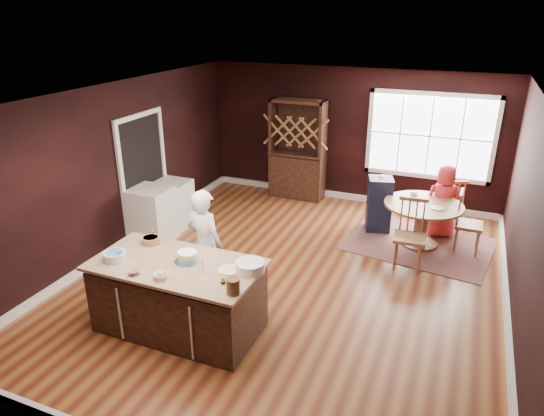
{
  "coord_description": "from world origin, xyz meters",
  "views": [
    {
      "loc": [
        2.15,
        -5.98,
        3.75
      ],
      "look_at": [
        -0.33,
        0.05,
        1.05
      ],
      "focal_mm": 32.0,
      "sensor_mm": 36.0,
      "label": 1
    }
  ],
  "objects_px": {
    "dining_table": "(422,216)",
    "high_chair": "(379,203)",
    "baker": "(205,244)",
    "chair_east": "(469,222)",
    "seated_woman": "(443,201)",
    "hutch": "(298,150)",
    "chair_south": "(410,235)",
    "kitchen_island": "(179,298)",
    "layer_cake": "(187,257)",
    "washer": "(152,215)",
    "chair_north": "(450,203)",
    "toddler": "(382,188)",
    "dryer": "(173,204)"
  },
  "relations": [
    {
      "from": "chair_east",
      "to": "seated_woman",
      "type": "height_order",
      "value": "seated_woman"
    },
    {
      "from": "baker",
      "to": "high_chair",
      "type": "height_order",
      "value": "baker"
    },
    {
      "from": "kitchen_island",
      "to": "hutch",
      "type": "bearing_deg",
      "value": 92.34
    },
    {
      "from": "layer_cake",
      "to": "washer",
      "type": "xyz_separation_m",
      "value": [
        -1.9,
        1.89,
        -0.51
      ]
    },
    {
      "from": "seated_woman",
      "to": "hutch",
      "type": "height_order",
      "value": "hutch"
    },
    {
      "from": "kitchen_island",
      "to": "washer",
      "type": "height_order",
      "value": "washer"
    },
    {
      "from": "baker",
      "to": "chair_south",
      "type": "bearing_deg",
      "value": -131.92
    },
    {
      "from": "kitchen_island",
      "to": "seated_woman",
      "type": "height_order",
      "value": "seated_woman"
    },
    {
      "from": "baker",
      "to": "dryer",
      "type": "height_order",
      "value": "baker"
    },
    {
      "from": "kitchen_island",
      "to": "chair_east",
      "type": "relative_size",
      "value": 1.97
    },
    {
      "from": "kitchen_island",
      "to": "baker",
      "type": "xyz_separation_m",
      "value": [
        -0.06,
        0.8,
        0.35
      ]
    },
    {
      "from": "seated_woman",
      "to": "toddler",
      "type": "relative_size",
      "value": 5.01
    },
    {
      "from": "baker",
      "to": "toddler",
      "type": "height_order",
      "value": "baker"
    },
    {
      "from": "dining_table",
      "to": "hutch",
      "type": "relative_size",
      "value": 0.62
    },
    {
      "from": "seated_woman",
      "to": "chair_south",
      "type": "bearing_deg",
      "value": 61.57
    },
    {
      "from": "dining_table",
      "to": "toddler",
      "type": "bearing_deg",
      "value": 154.98
    },
    {
      "from": "layer_cake",
      "to": "hutch",
      "type": "xyz_separation_m",
      "value": [
        -0.31,
        4.83,
        0.05
      ]
    },
    {
      "from": "dining_table",
      "to": "dryer",
      "type": "bearing_deg",
      "value": -167.75
    },
    {
      "from": "kitchen_island",
      "to": "hutch",
      "type": "height_order",
      "value": "hutch"
    },
    {
      "from": "high_chair",
      "to": "dryer",
      "type": "height_order",
      "value": "high_chair"
    },
    {
      "from": "washer",
      "to": "dryer",
      "type": "relative_size",
      "value": 1.09
    },
    {
      "from": "baker",
      "to": "chair_east",
      "type": "distance_m",
      "value": 4.34
    },
    {
      "from": "chair_east",
      "to": "high_chair",
      "type": "distance_m",
      "value": 1.55
    },
    {
      "from": "kitchen_island",
      "to": "chair_east",
      "type": "bearing_deg",
      "value": 47.98
    },
    {
      "from": "layer_cake",
      "to": "baker",
      "type": "bearing_deg",
      "value": 103.74
    },
    {
      "from": "chair_north",
      "to": "seated_woman",
      "type": "height_order",
      "value": "seated_woman"
    },
    {
      "from": "chair_east",
      "to": "dryer",
      "type": "height_order",
      "value": "chair_east"
    },
    {
      "from": "chair_east",
      "to": "chair_south",
      "type": "xyz_separation_m",
      "value": [
        -0.83,
        -0.92,
        0.03
      ]
    },
    {
      "from": "layer_cake",
      "to": "toddler",
      "type": "relative_size",
      "value": 1.24
    },
    {
      "from": "toddler",
      "to": "chair_north",
      "type": "bearing_deg",
      "value": 23.43
    },
    {
      "from": "dining_table",
      "to": "chair_south",
      "type": "xyz_separation_m",
      "value": [
        -0.09,
        -0.87,
        0.02
      ]
    },
    {
      "from": "seated_woman",
      "to": "washer",
      "type": "height_order",
      "value": "seated_woman"
    },
    {
      "from": "hutch",
      "to": "dryer",
      "type": "height_order",
      "value": "hutch"
    },
    {
      "from": "seated_woman",
      "to": "high_chair",
      "type": "bearing_deg",
      "value": -3.94
    },
    {
      "from": "kitchen_island",
      "to": "chair_east",
      "type": "height_order",
      "value": "chair_east"
    },
    {
      "from": "dining_table",
      "to": "high_chair",
      "type": "relative_size",
      "value": 1.25
    },
    {
      "from": "seated_woman",
      "to": "baker",
      "type": "bearing_deg",
      "value": 35.39
    },
    {
      "from": "high_chair",
      "to": "chair_south",
      "type": "bearing_deg",
      "value": -76.12
    },
    {
      "from": "kitchen_island",
      "to": "dryer",
      "type": "relative_size",
      "value": 2.37
    },
    {
      "from": "seated_woman",
      "to": "hutch",
      "type": "relative_size",
      "value": 0.63
    },
    {
      "from": "dining_table",
      "to": "seated_woman",
      "type": "bearing_deg",
      "value": 61.61
    },
    {
      "from": "kitchen_island",
      "to": "toddler",
      "type": "relative_size",
      "value": 7.88
    },
    {
      "from": "dryer",
      "to": "kitchen_island",
      "type": "bearing_deg",
      "value": -55.71
    },
    {
      "from": "seated_woman",
      "to": "layer_cake",
      "type": "bearing_deg",
      "value": 42.5
    },
    {
      "from": "chair_north",
      "to": "seated_woman",
      "type": "bearing_deg",
      "value": 46.51
    },
    {
      "from": "chair_north",
      "to": "toddler",
      "type": "xyz_separation_m",
      "value": [
        -1.14,
        -0.49,
        0.31
      ]
    },
    {
      "from": "kitchen_island",
      "to": "chair_south",
      "type": "distance_m",
      "value": 3.61
    },
    {
      "from": "chair_east",
      "to": "hutch",
      "type": "bearing_deg",
      "value": 69.97
    },
    {
      "from": "kitchen_island",
      "to": "toddler",
      "type": "bearing_deg",
      "value": 65.8
    },
    {
      "from": "kitchen_island",
      "to": "dining_table",
      "type": "relative_size",
      "value": 1.59
    }
  ]
}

